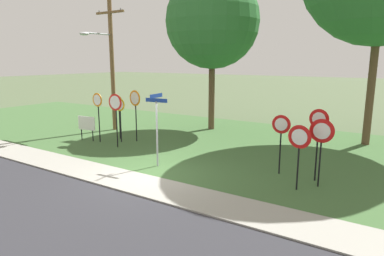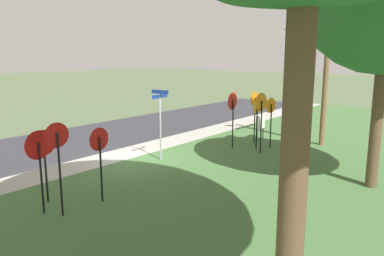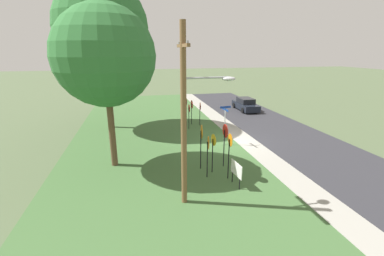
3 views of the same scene
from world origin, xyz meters
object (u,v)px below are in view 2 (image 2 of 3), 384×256
(stop_sign_near_left, at_px, (261,109))
(yield_sign_near_right, at_px, (57,147))
(yield_sign_far_right, at_px, (44,149))
(utility_pole, at_px, (323,56))
(stop_sign_far_right, at_px, (233,108))
(yield_sign_near_left, at_px, (99,147))
(stop_sign_near_right, at_px, (257,114))
(stop_sign_far_left, at_px, (255,106))
(yield_sign_far_left, at_px, (39,152))
(street_name_post, at_px, (160,119))
(notice_board, at_px, (260,123))
(stop_sign_far_center, at_px, (271,112))

(stop_sign_near_left, bearing_deg, yield_sign_near_right, 2.32)
(yield_sign_near_right, height_order, yield_sign_far_right, yield_sign_near_right)
(yield_sign_far_right, height_order, utility_pole, utility_pole)
(stop_sign_far_right, distance_m, yield_sign_near_left, 7.74)
(stop_sign_near_right, xyz_separation_m, yield_sign_far_right, (9.33, -1.66, -0.04))
(stop_sign_far_left, height_order, yield_sign_near_left, stop_sign_far_left)
(yield_sign_near_left, bearing_deg, stop_sign_near_left, 171.19)
(stop_sign_near_right, relative_size, yield_sign_far_right, 1.06)
(stop_sign_near_left, distance_m, yield_sign_far_left, 9.40)
(yield_sign_near_right, relative_size, utility_pole, 0.33)
(stop_sign_far_left, relative_size, yield_sign_far_left, 1.10)
(stop_sign_far_right, height_order, utility_pole, utility_pole)
(yield_sign_near_right, distance_m, street_name_post, 5.81)
(notice_board, bearing_deg, stop_sign_far_left, 0.46)
(stop_sign_near_right, distance_m, utility_pole, 4.10)
(stop_sign_far_right, height_order, notice_board, stop_sign_far_right)
(stop_sign_near_right, xyz_separation_m, stop_sign_far_right, (0.62, -0.88, 0.27))
(stop_sign_far_left, distance_m, street_name_post, 5.15)
(yield_sign_far_left, xyz_separation_m, utility_pole, (-12.40, 2.95, 2.47))
(yield_sign_near_right, relative_size, street_name_post, 0.88)
(stop_sign_far_left, bearing_deg, notice_board, -170.86)
(utility_pole, bearing_deg, stop_sign_near_right, -37.09)
(stop_sign_far_left, xyz_separation_m, yield_sign_near_left, (9.23, 0.16, -0.19))
(stop_sign_far_left, bearing_deg, utility_pole, 126.47)
(yield_sign_far_left, bearing_deg, utility_pole, 164.27)
(stop_sign_far_left, bearing_deg, stop_sign_far_center, 73.02)
(yield_sign_near_left, bearing_deg, stop_sign_far_center, 172.54)
(stop_sign_near_left, height_order, stop_sign_far_center, stop_sign_near_left)
(yield_sign_near_right, height_order, utility_pole, utility_pole)
(stop_sign_far_left, bearing_deg, yield_sign_far_left, 0.97)
(stop_sign_near_left, height_order, street_name_post, street_name_post)
(yield_sign_near_left, bearing_deg, yield_sign_far_left, -22.52)
(stop_sign_far_left, distance_m, stop_sign_far_right, 1.53)
(yield_sign_far_right, bearing_deg, stop_sign_far_center, 174.13)
(yield_sign_near_left, xyz_separation_m, street_name_post, (-4.30, -1.65, 0.09))
(stop_sign_far_left, xyz_separation_m, stop_sign_far_center, (0.38, 1.04, -0.13))
(utility_pole, bearing_deg, stop_sign_near_left, -24.40)
(stop_sign_far_center, bearing_deg, utility_pole, 153.99)
(stop_sign_near_left, xyz_separation_m, notice_board, (-2.28, -1.20, -1.07))
(stop_sign_near_right, height_order, yield_sign_far_left, yield_sign_far_left)
(utility_pole, bearing_deg, stop_sign_far_right, -41.55)
(yield_sign_far_right, bearing_deg, stop_sign_near_right, 176.07)
(street_name_post, distance_m, notice_board, 5.98)
(street_name_post, bearing_deg, stop_sign_near_left, 137.74)
(yield_sign_near_right, distance_m, notice_board, 11.37)
(stop_sign_near_right, bearing_deg, street_name_post, -31.76)
(yield_sign_far_left, xyz_separation_m, yield_sign_far_right, (-0.51, -0.65, -0.12))
(stop_sign_far_right, xyz_separation_m, notice_board, (-2.32, 0.19, -1.03))
(stop_sign_near_right, distance_m, yield_sign_near_left, 8.35)
(street_name_post, xyz_separation_m, notice_board, (-5.75, 1.41, -0.86))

